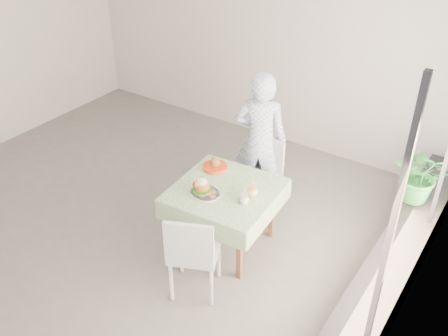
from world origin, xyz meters
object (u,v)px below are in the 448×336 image
Objects in this scene: chair_near at (195,266)px; diner at (260,140)px; cafe_table at (225,211)px; chair_far at (259,188)px; main_dish at (203,189)px; juice_cup_orange at (253,190)px; potted_plant at (421,175)px.

chair_near is 1.78m from diner.
cafe_table is 0.83m from chair_far.
juice_cup_orange reaches higher than main_dish.
diner reaches higher than potted_plant.
diner reaches higher than main_dish.
chair_near is 1.52× the size of potted_plant.
diner reaches higher than chair_far.
chair_near is 2.56m from potted_plant.
chair_near is 0.79m from main_dish.
diner reaches higher than chair_near.
cafe_table is 1.25× the size of chair_far.
chair_far is 1.84m from potted_plant.
potted_plant reaches higher than cafe_table.
chair_near is at bearing -101.45° from juice_cup_orange.
chair_near is at bearing 78.27° from diner.
potted_plant is (1.63, 1.29, 0.36)m from cafe_table.
chair_near reaches higher than cafe_table.
potted_plant is at bearing 38.41° from cafe_table.
diner is (-0.14, 0.94, 0.39)m from cafe_table.
cafe_table is 3.21× the size of main_dish.
chair_far is 0.99m from juice_cup_orange.
diner is at bearing 98.26° from cafe_table.
chair_near is 0.57× the size of diner.
potted_plant is at bearing 15.95° from chair_far.
chair_near reaches higher than chair_far.
main_dish reaches higher than chair_far.
chair_near is at bearing -62.74° from main_dish.
cafe_table is 2.11m from potted_plant.
chair_far is 1.40× the size of potted_plant.
chair_far reaches higher than cafe_table.
cafe_table is 0.46m from juice_cup_orange.
cafe_table is at bearing -168.84° from juice_cup_orange.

